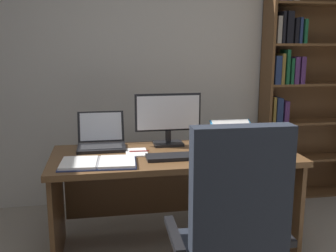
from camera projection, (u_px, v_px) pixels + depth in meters
The scene contains 13 objects.
wall_back at pixel (172, 69), 3.66m from camera, with size 5.62×0.12×2.52m, color beige.
desk at pixel (172, 176), 2.85m from camera, with size 1.71×0.73×0.73m.
bookshelf at pixel (302, 81), 3.70m from camera, with size 0.97×0.26×2.22m.
office_chair at pixel (231, 246), 1.97m from camera, with size 0.62×0.60×1.12m.
monitor at pixel (168, 119), 2.93m from camera, with size 0.50×0.16×0.39m.
laptop at pixel (101, 140), 2.88m from camera, with size 0.35×0.33×0.25m.
keyboard at pixel (178, 157), 2.61m from camera, with size 0.42×0.15×0.02m, color black.
computer_mouse at pixel (221, 153), 2.65m from camera, with size 0.06×0.10×0.04m, color black.
reading_stand_with_book at pixel (234, 131), 3.10m from camera, with size 0.34×0.27×0.15m.
open_binder at pixel (98, 163), 2.47m from camera, with size 0.50×0.31×0.02m.
notepad at pixel (137, 152), 2.73m from camera, with size 0.15×0.21×0.01m, color white.
pen at pixel (139, 151), 2.74m from camera, with size 0.01×0.01×0.14m, color maroon.
coffee_mug at pixel (265, 141), 2.89m from camera, with size 0.08×0.08×0.09m, color silver.
Camera 1 is at (-0.68, -1.39, 1.47)m, focal length 41.54 mm.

